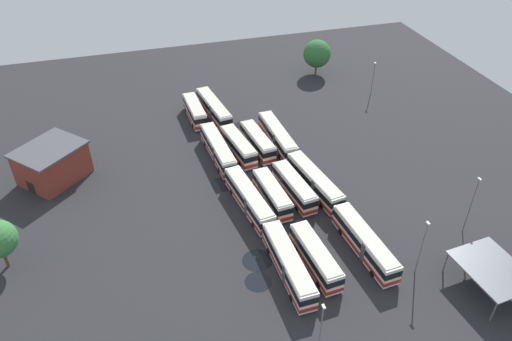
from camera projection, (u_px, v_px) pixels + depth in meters
name	position (u px, v px, depth m)	size (l,w,h in m)	color
ground_plane	(264.00, 174.00, 84.18)	(121.75, 121.75, 0.00)	#28282B
bus_row0_slot0	(365.00, 243.00, 68.13)	(14.13, 3.65, 3.55)	silver
bus_row0_slot2	(316.00, 257.00, 66.00)	(11.32, 3.48, 3.55)	silver
bus_row0_slot3	(289.00, 264.00, 64.87)	(14.04, 2.97, 3.55)	silver
bus_row1_slot0	(315.00, 182.00, 79.39)	(14.20, 4.69, 3.55)	silver
bus_row1_slot1	(294.00, 187.00, 78.27)	(11.33, 3.93, 3.55)	silver
bus_row1_slot2	(272.00, 194.00, 76.80)	(10.60, 3.45, 3.55)	silver
bus_row1_slot3	(249.00, 199.00, 75.81)	(14.19, 4.42, 3.55)	silver
bus_row2_slot0	(278.00, 137.00, 90.45)	(14.07, 3.13, 3.55)	silver
bus_row2_slot1	(258.00, 142.00, 89.07)	(11.00, 3.79, 3.55)	silver
bus_row2_slot2	(238.00, 146.00, 87.84)	(11.14, 4.21, 3.55)	silver
bus_row2_slot3	(218.00, 149.00, 87.00)	(14.12, 3.56, 3.55)	silver
bus_row3_slot2	(214.00, 109.00, 98.97)	(14.19, 4.46, 3.55)	silver
bus_row3_slot3	(195.00, 111.00, 98.17)	(10.50, 3.07, 3.55)	silver
depot_building	(52.00, 163.00, 81.55)	(13.08, 13.18, 6.05)	maroon
maintenance_shelter	(493.00, 269.00, 62.21)	(9.92, 8.07, 3.58)	slate
lamp_post_far_corner	(320.00, 333.00, 52.44)	(0.56, 0.28, 9.60)	slate
lamp_post_mid_lot	(373.00, 77.00, 105.30)	(0.56, 0.28, 7.55)	slate
lamp_post_near_entrance	(422.00, 246.00, 63.54)	(0.56, 0.28, 8.81)	slate
lamp_post_by_building	(472.00, 203.00, 69.71)	(0.56, 0.28, 9.67)	slate
tree_northwest	(317.00, 54.00, 113.78)	(6.35, 6.35, 8.11)	brown
puddle_near_shelter	(258.00, 282.00, 64.89)	(3.59, 3.59, 0.01)	black
puddle_centre_drain	(257.00, 260.00, 68.00)	(4.25, 4.25, 0.01)	black
puddle_between_rows	(301.00, 269.00, 66.68)	(1.89, 1.89, 0.01)	black
puddle_front_lane	(241.00, 125.00, 97.38)	(2.65, 2.65, 0.01)	black
puddle_back_corner	(223.00, 184.00, 81.93)	(4.07, 4.07, 0.01)	black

